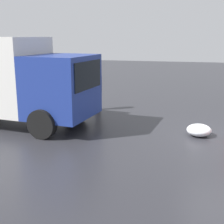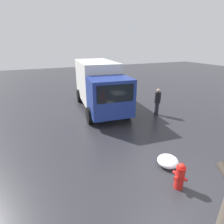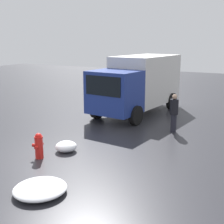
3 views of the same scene
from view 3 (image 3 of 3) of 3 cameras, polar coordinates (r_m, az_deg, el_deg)
ground_plane at (r=10.68m, az=-13.09°, el=-8.22°), size 60.00×60.00×0.00m
fire_hydrant at (r=10.53m, az=-13.24°, el=-5.97°), size 0.47×0.38×0.86m
delivery_truck at (r=16.42m, az=4.88°, el=5.35°), size 6.30×2.93×2.98m
pedestrian at (r=13.28m, az=11.26°, el=0.07°), size 0.35×0.35×1.61m
snow_pile_by_hydrant at (r=11.06m, az=-8.39°, el=-6.24°), size 0.75×0.74×0.36m
snow_pile_curbside at (r=8.36m, az=-12.99°, el=-13.49°), size 1.39×1.36×0.25m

